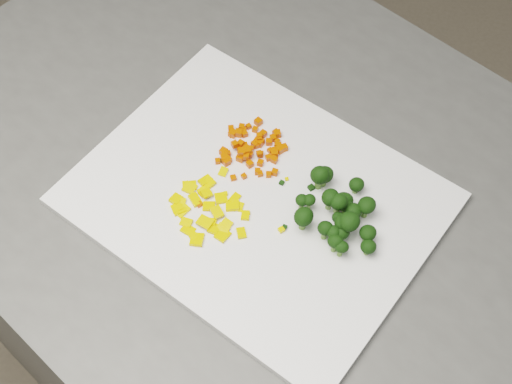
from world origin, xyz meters
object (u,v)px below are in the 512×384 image
(counter_block, at_px, (261,309))
(pepper_pile, at_px, (211,205))
(broccoli_pile, at_px, (339,208))
(carrot_pile, at_px, (251,145))
(cutting_board, at_px, (256,199))

(counter_block, distance_m, pepper_pile, 0.48)
(broccoli_pile, bearing_deg, pepper_pile, -165.63)
(counter_block, bearing_deg, carrot_pile, 140.62)
(carrot_pile, height_order, pepper_pile, carrot_pile)
(carrot_pile, bearing_deg, pepper_pile, -98.77)
(pepper_pile, bearing_deg, carrot_pile, 81.23)
(cutting_board, distance_m, carrot_pile, 0.07)
(cutting_board, distance_m, broccoli_pile, 0.11)
(pepper_pile, distance_m, broccoli_pile, 0.16)
(cutting_board, relative_size, carrot_pile, 4.50)
(cutting_board, xyz_separation_m, broccoli_pile, (0.11, 0.00, 0.03))
(counter_block, distance_m, cutting_board, 0.46)
(counter_block, height_order, pepper_pile, pepper_pile)
(cutting_board, bearing_deg, broccoli_pile, 1.54)
(carrot_pile, relative_size, pepper_pile, 0.86)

